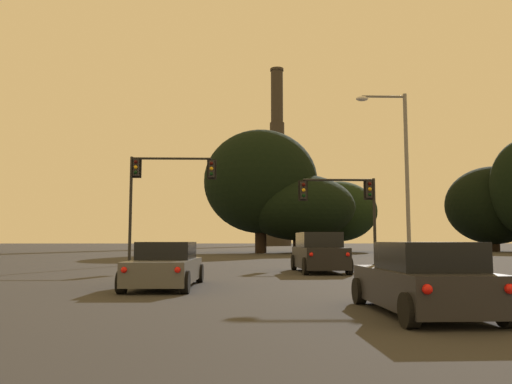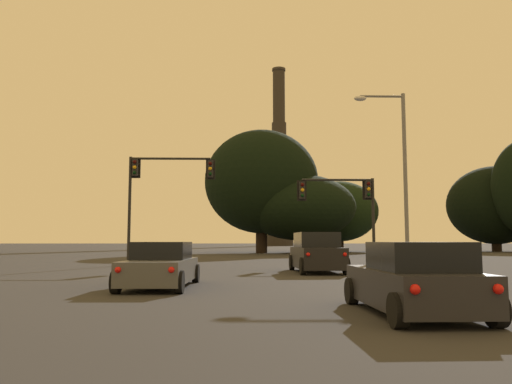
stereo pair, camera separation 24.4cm
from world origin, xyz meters
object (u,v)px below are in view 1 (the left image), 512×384
(suv_right_lane_front, at_px, (319,253))
(traffic_light_overhead_right, at_px, (348,199))
(sedan_left_lane_second, at_px, (166,266))
(smokestack, at_px, (277,175))
(street_lamp, at_px, (400,162))
(traffic_light_overhead_left, at_px, (159,182))
(hatchback_right_lane_third, at_px, (423,281))

(suv_right_lane_front, height_order, traffic_light_overhead_right, traffic_light_overhead_right)
(traffic_light_overhead_right, bearing_deg, suv_right_lane_front, -114.00)
(suv_right_lane_front, distance_m, sedan_left_lane_second, 9.60)
(traffic_light_overhead_right, distance_m, smokestack, 121.13)
(street_lamp, xyz_separation_m, smokestack, (2.78, 124.37, 15.89))
(traffic_light_overhead_left, bearing_deg, smokestack, 82.36)
(suv_right_lane_front, bearing_deg, street_lamp, 19.38)
(smokestack, bearing_deg, suv_right_lane_front, -93.31)
(suv_right_lane_front, relative_size, smokestack, 0.09)
(sedan_left_lane_second, bearing_deg, street_lamp, 42.40)
(sedan_left_lane_second, height_order, traffic_light_overhead_left, traffic_light_overhead_left)
(hatchback_right_lane_third, distance_m, street_lamp, 16.61)
(sedan_left_lane_second, xyz_separation_m, smokestack, (13.32, 133.55, 20.71))
(suv_right_lane_front, xyz_separation_m, hatchback_right_lane_third, (-0.04, -13.51, -0.23))
(sedan_left_lane_second, distance_m, smokestack, 135.80)
(suv_right_lane_front, distance_m, hatchback_right_lane_third, 13.52)
(traffic_light_overhead_right, xyz_separation_m, smokestack, (4.48, 119.79, 17.39))
(street_lamp, height_order, smokestack, smokestack)
(sedan_left_lane_second, relative_size, traffic_light_overhead_left, 0.72)
(suv_right_lane_front, bearing_deg, hatchback_right_lane_third, -91.69)
(smokestack, bearing_deg, street_lamp, -91.28)
(sedan_left_lane_second, distance_m, traffic_light_overhead_right, 16.68)
(suv_right_lane_front, bearing_deg, traffic_light_overhead_right, 64.47)
(hatchback_right_lane_third, height_order, traffic_light_overhead_left, traffic_light_overhead_left)
(hatchback_right_lane_third, height_order, street_lamp, street_lamp)
(suv_right_lane_front, height_order, traffic_light_overhead_left, traffic_light_overhead_left)
(hatchback_right_lane_third, height_order, sedan_left_lane_second, hatchback_right_lane_third)
(hatchback_right_lane_third, distance_m, traffic_light_overhead_right, 20.29)
(hatchback_right_lane_third, xyz_separation_m, traffic_light_overhead_right, (2.84, 19.81, 3.32))
(sedan_left_lane_second, relative_size, traffic_light_overhead_right, 0.91)
(suv_right_lane_front, relative_size, traffic_light_overhead_left, 0.75)
(sedan_left_lane_second, height_order, street_lamp, street_lamp)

